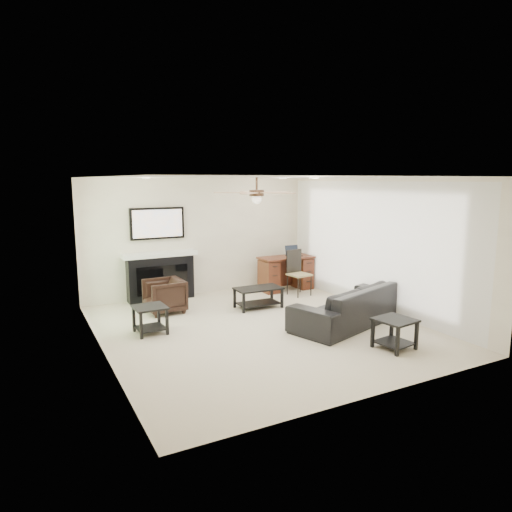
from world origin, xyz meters
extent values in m
plane|color=beige|center=(0.00, 0.00, 0.00)|extent=(5.50, 5.50, 0.00)
cube|color=white|center=(0.00, 0.00, 2.50)|extent=(5.00, 5.50, 0.04)
cube|color=silver|center=(0.00, 2.75, 1.25)|extent=(5.00, 0.04, 2.50)
cube|color=silver|center=(0.00, -2.75, 1.25)|extent=(5.00, 0.04, 2.50)
cube|color=silver|center=(-2.50, 0.00, 1.25)|extent=(0.04, 5.50, 2.50)
cube|color=silver|center=(2.50, 0.00, 1.25)|extent=(0.04, 5.50, 2.50)
cube|color=white|center=(2.45, 0.10, 1.23)|extent=(0.04, 5.10, 2.40)
cube|color=#93BC89|center=(-2.46, 1.55, 1.05)|extent=(0.04, 1.80, 2.10)
cylinder|color=#382619|center=(0.00, 0.10, 2.25)|extent=(1.40, 1.40, 0.30)
imported|color=black|center=(1.47, -0.48, 0.34)|extent=(2.46, 1.55, 0.67)
imported|color=black|center=(-1.13, 1.67, 0.32)|extent=(0.71, 0.69, 0.63)
cube|color=black|center=(0.57, 1.12, 0.20)|extent=(0.91, 0.52, 0.40)
cube|color=black|center=(1.32, -1.73, 0.23)|extent=(0.59, 0.59, 0.45)
cube|color=black|center=(-1.68, 0.62, 0.23)|extent=(0.52, 0.52, 0.45)
cube|color=black|center=(-0.92, 2.58, 0.95)|extent=(1.52, 0.34, 1.91)
cube|color=#3B130E|center=(1.82, 2.12, 0.38)|extent=(1.22, 0.56, 0.76)
cube|color=black|center=(1.82, 1.57, 0.48)|extent=(0.47, 0.49, 0.97)
cube|color=black|center=(2.02, 2.10, 0.88)|extent=(0.33, 0.24, 0.23)
camera|label=1|loc=(-3.47, -6.46, 2.46)|focal=32.00mm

